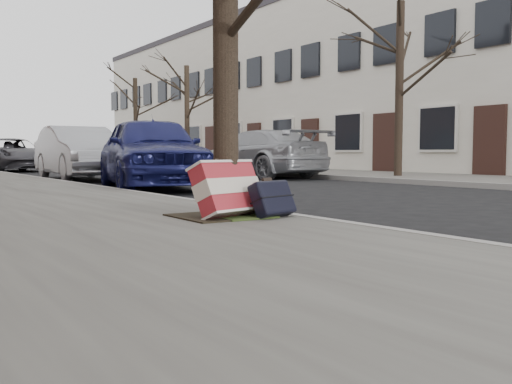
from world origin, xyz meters
TOP-DOWN VIEW (x-y plane):
  - ground at (0.00, 0.00)m, footprint 120.00×120.00m
  - far_sidewalk at (7.80, 15.00)m, footprint 4.00×70.00m
  - house_far at (13.15, 16.00)m, footprint 6.70×40.00m
  - dirt_patch at (-2.00, 1.20)m, footprint 0.85×0.85m
  - suitcase_red at (-1.98, 1.06)m, footprint 0.82×0.59m
  - suitcase_navy at (-1.60, 0.84)m, footprint 0.55×0.41m
  - car_near_front at (0.03, 7.46)m, footprint 2.83×4.87m
  - car_near_mid at (0.02, 12.33)m, footprint 1.75×4.61m
  - car_near_back at (-0.10, 20.91)m, footprint 2.68×5.00m
  - car_far_front at (4.96, 10.65)m, footprint 2.25×5.01m
  - car_far_back at (4.57, 21.35)m, footprint 2.82×4.37m
  - tree_far_a at (7.20, 7.10)m, footprint 0.22×0.22m
  - tree_far_b at (7.20, 19.69)m, footprint 0.23×0.23m
  - tree_far_c at (7.20, 25.75)m, footprint 0.24×0.24m

SIDE VIEW (x-z plane):
  - ground at x=0.00m, z-range 0.00..0.00m
  - far_sidewalk at x=7.80m, z-range 0.00..0.12m
  - dirt_patch at x=-2.00m, z-range 0.12..0.14m
  - suitcase_navy at x=-1.60m, z-range 0.12..0.51m
  - suitcase_red at x=-1.98m, z-range 0.12..0.69m
  - car_near_back at x=-0.10m, z-range 0.00..1.34m
  - car_far_back at x=4.57m, z-range 0.00..1.39m
  - car_far_front at x=4.96m, z-range 0.00..1.43m
  - car_near_mid at x=0.02m, z-range 0.00..1.50m
  - car_near_front at x=0.03m, z-range 0.00..1.56m
  - tree_far_b at x=7.20m, z-range 0.12..4.69m
  - tree_far_c at x=7.20m, z-range 0.12..4.78m
  - tree_far_a at x=7.20m, z-range 0.12..4.85m
  - house_far at x=13.15m, z-range 0.00..7.20m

